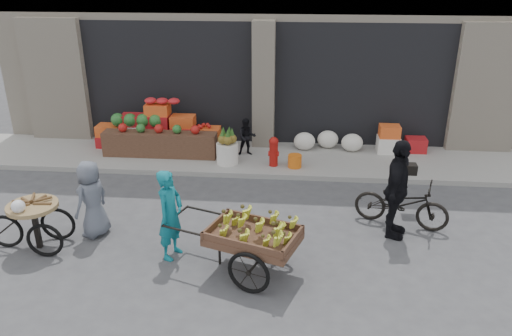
# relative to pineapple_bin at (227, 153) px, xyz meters

# --- Properties ---
(ground) EXTENTS (80.00, 80.00, 0.00)m
(ground) POSITION_rel_pineapple_bin_xyz_m (0.75, -3.60, -0.37)
(ground) COLOR #424244
(ground) RESTS_ON ground
(sidewalk) EXTENTS (18.00, 2.20, 0.12)m
(sidewalk) POSITION_rel_pineapple_bin_xyz_m (0.75, 0.50, -0.31)
(sidewalk) COLOR gray
(sidewalk) RESTS_ON ground
(building) EXTENTS (14.00, 6.45, 7.00)m
(building) POSITION_rel_pineapple_bin_xyz_m (0.75, 4.43, 3.00)
(building) COLOR beige
(building) RESTS_ON ground
(fruit_display) EXTENTS (3.10, 1.12, 1.24)m
(fruit_display) POSITION_rel_pineapple_bin_xyz_m (-1.73, 0.78, 0.30)
(fruit_display) COLOR #A8171B
(fruit_display) RESTS_ON sidewalk
(pineapple_bin) EXTENTS (0.52, 0.52, 0.50)m
(pineapple_bin) POSITION_rel_pineapple_bin_xyz_m (0.00, 0.00, 0.00)
(pineapple_bin) COLOR silver
(pineapple_bin) RESTS_ON sidewalk
(fire_hydrant) EXTENTS (0.22, 0.22, 0.71)m
(fire_hydrant) POSITION_rel_pineapple_bin_xyz_m (1.10, -0.05, 0.13)
(fire_hydrant) COLOR #A5140F
(fire_hydrant) RESTS_ON sidewalk
(orange_bucket) EXTENTS (0.32, 0.32, 0.30)m
(orange_bucket) POSITION_rel_pineapple_bin_xyz_m (1.60, -0.10, -0.10)
(orange_bucket) COLOR orange
(orange_bucket) RESTS_ON sidewalk
(right_bay_goods) EXTENTS (3.35, 0.60, 0.70)m
(right_bay_goods) POSITION_rel_pineapple_bin_xyz_m (3.36, 1.10, 0.04)
(right_bay_goods) COLOR silver
(right_bay_goods) RESTS_ON sidewalk
(seated_person) EXTENTS (0.51, 0.43, 0.93)m
(seated_person) POSITION_rel_pineapple_bin_xyz_m (0.40, 0.60, 0.21)
(seated_person) COLOR black
(seated_person) RESTS_ON sidewalk
(banana_cart) EXTENTS (2.50, 1.63, 0.97)m
(banana_cart) POSITION_rel_pineapple_bin_xyz_m (0.97, -4.26, 0.34)
(banana_cart) COLOR brown
(banana_cart) RESTS_ON ground
(vendor_woman) EXTENTS (0.52, 0.65, 1.55)m
(vendor_woman) POSITION_rel_pineapple_bin_xyz_m (-0.38, -3.88, 0.41)
(vendor_woman) COLOR #10707E
(vendor_woman) RESTS_ON ground
(tricycle_cart) EXTENTS (1.44, 0.89, 0.95)m
(tricycle_cart) POSITION_rel_pineapple_bin_xyz_m (-2.76, -3.84, 0.20)
(tricycle_cart) COLOR #9E7F51
(tricycle_cart) RESTS_ON ground
(vendor_grey) EXTENTS (0.69, 0.82, 1.42)m
(vendor_grey) POSITION_rel_pineapple_bin_xyz_m (-1.94, -3.32, 0.34)
(vendor_grey) COLOR slate
(vendor_grey) RESTS_ON ground
(bicycle) EXTENTS (1.82, 1.09, 0.90)m
(bicycle) POSITION_rel_pineapple_bin_xyz_m (3.61, -2.47, 0.08)
(bicycle) COLOR black
(bicycle) RESTS_ON ground
(cyclist) EXTENTS (0.75, 1.15, 1.82)m
(cyclist) POSITION_rel_pineapple_bin_xyz_m (3.41, -2.87, 0.54)
(cyclist) COLOR black
(cyclist) RESTS_ON ground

